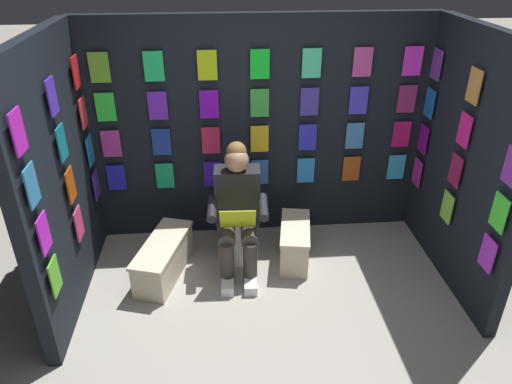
% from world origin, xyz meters
% --- Properties ---
extents(ground_plane, '(30.00, 30.00, 0.00)m').
position_xyz_m(ground_plane, '(0.00, 0.00, 0.00)').
color(ground_plane, '#9E998E').
extents(display_wall_back, '(3.25, 0.14, 2.15)m').
position_xyz_m(display_wall_back, '(-0.00, -1.74, 1.08)').
color(display_wall_back, black).
rests_on(display_wall_back, ground).
extents(display_wall_left, '(0.14, 1.69, 2.15)m').
position_xyz_m(display_wall_left, '(-1.63, -0.85, 1.08)').
color(display_wall_left, black).
rests_on(display_wall_left, ground).
extents(display_wall_right, '(0.14, 1.69, 2.15)m').
position_xyz_m(display_wall_right, '(1.63, -0.85, 1.08)').
color(display_wall_right, black).
rests_on(display_wall_right, ground).
extents(toilet, '(0.41, 0.56, 0.77)m').
position_xyz_m(toilet, '(0.24, -1.30, 0.33)').
color(toilet, white).
rests_on(toilet, ground).
extents(person_reading, '(0.54, 0.70, 1.19)m').
position_xyz_m(person_reading, '(0.25, -1.07, 0.60)').
color(person_reading, black).
rests_on(person_reading, ground).
extents(comic_longbox_near, '(0.37, 0.68, 0.37)m').
position_xyz_m(comic_longbox_near, '(-0.28, -1.12, 0.19)').
color(comic_longbox_near, beige).
rests_on(comic_longbox_near, ground).
extents(comic_longbox_far, '(0.52, 0.86, 0.35)m').
position_xyz_m(comic_longbox_far, '(0.92, -0.99, 0.17)').
color(comic_longbox_far, beige).
rests_on(comic_longbox_far, ground).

